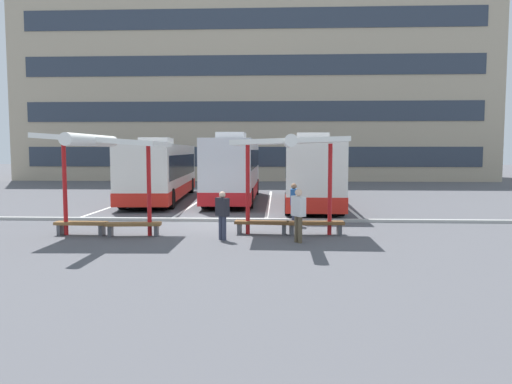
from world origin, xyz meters
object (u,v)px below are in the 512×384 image
bench_3 (315,225)px  waiting_passenger_0 (222,212)px  bench_1 (133,226)px  coach_bus_2 (311,172)px  waiting_shelter_1 (289,144)px  bench_2 (262,224)px  waiting_passenger_1 (298,212)px  coach_bus_0 (162,171)px  coach_bus_1 (234,169)px  waiting_shelter_0 (103,143)px  waiting_passenger_2 (294,201)px  bench_0 (81,225)px

bench_3 → waiting_passenger_0: 3.23m
bench_1 → bench_3: same height
coach_bus_2 → waiting_shelter_1: size_ratio=2.81×
bench_3 → bench_2: bearing=178.9°
waiting_passenger_1 → coach_bus_0: bearing=119.6°
coach_bus_0 → bench_3: size_ratio=6.39×
bench_1 → waiting_passenger_0: 3.10m
bench_3 → waiting_passenger_0: (-3.00, -1.07, 0.53)m
coach_bus_0 → bench_2: 12.92m
coach_bus_1 → waiting_passenger_0: 12.10m
waiting_shelter_0 → bench_2: (5.10, 0.70, -2.72)m
bench_3 → waiting_passenger_2: size_ratio=1.22×
coach_bus_2 → bench_0: size_ratio=6.69×
waiting_shelter_0 → waiting_passenger_2: size_ratio=2.79×
bench_2 → waiting_passenger_2: bearing=60.5°
bench_0 → waiting_passenger_2: size_ratio=1.09×
bench_1 → bench_3: bearing=4.9°
coach_bus_2 → waiting_passenger_1: size_ratio=7.00×
bench_0 → waiting_passenger_0: bearing=-7.9°
waiting_shelter_1 → waiting_passenger_1: 2.42m
waiting_shelter_0 → waiting_passenger_2: (6.24, 2.70, -2.15)m
bench_1 → bench_2: (4.20, 0.55, 0.00)m
coach_bus_0 → waiting_shelter_0: coach_bus_0 is taller
bench_0 → bench_1: (1.80, -0.12, 0.00)m
coach_bus_2 → waiting_passenger_1: (-1.05, -10.49, -0.75)m
coach_bus_0 → bench_0: size_ratio=7.13×
coach_bus_0 → bench_3: bearing=-55.3°
waiting_shelter_0 → waiting_shelter_1: size_ratio=1.07×
coach_bus_1 → waiting_shelter_1: 11.59m
bench_2 → coach_bus_2: bearing=76.2°
waiting_passenger_1 → waiting_shelter_1: bearing=102.4°
coach_bus_2 → bench_2: bearing=-103.8°
waiting_shelter_0 → waiting_passenger_2: bearing=23.4°
bench_3 → waiting_shelter_0: bearing=-174.5°
waiting_shelter_0 → waiting_passenger_2: 7.13m
bench_3 → waiting_shelter_1: bearing=-167.8°
waiting_passenger_1 → waiting_passenger_2: 3.46m
bench_0 → waiting_passenger_1: (7.17, -1.02, 0.62)m
bench_3 → waiting_passenger_2: bearing=108.1°
coach_bus_0 → waiting_shelter_1: bearing=-58.9°
waiting_shelter_1 → waiting_passenger_1: (0.27, -1.23, -2.07)m
bench_3 → bench_0: bearing=-177.1°
waiting_passenger_0 → bench_3: bearing=19.6°
coach_bus_0 → coach_bus_2: 8.61m
bench_2 → waiting_passenger_2: 2.37m
waiting_shelter_0 → bench_3: 7.45m
waiting_shelter_0 → bench_1: waiting_shelter_0 is taller
coach_bus_2 → bench_1: bearing=-123.8°
coach_bus_2 → waiting_passenger_1: 10.56m
waiting_passenger_0 → waiting_shelter_1: bearing=22.7°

